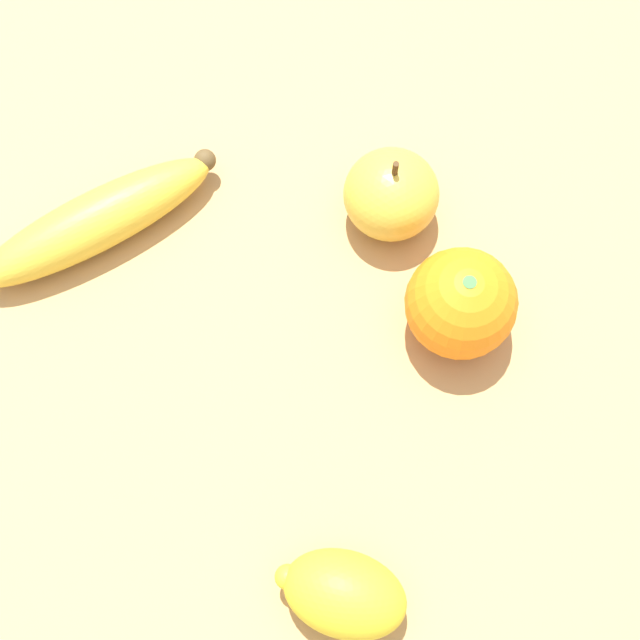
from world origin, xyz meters
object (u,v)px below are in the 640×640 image
at_px(banana, 94,218).
at_px(apple, 391,194).
at_px(lemon, 344,594).
at_px(orange, 461,303).

relative_size(banana, apple, 2.36).
bearing_deg(lemon, orange, 162.76).
distance_m(banana, lemon, 0.32).
distance_m(banana, apple, 0.22).
bearing_deg(lemon, apple, 178.47).
xyz_separation_m(apple, lemon, (0.28, -0.01, -0.00)).
height_order(orange, lemon, orange).
relative_size(orange, apple, 1.03).
relative_size(apple, lemon, 0.85).
bearing_deg(banana, apple, 152.77).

